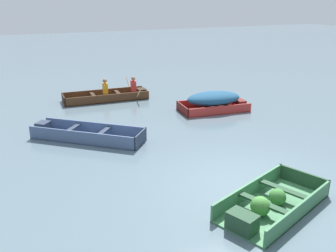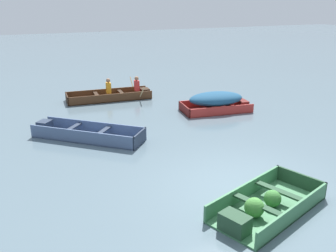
# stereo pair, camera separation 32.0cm
# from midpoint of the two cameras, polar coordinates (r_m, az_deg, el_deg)

# --- Properties ---
(ground_plane) EXTENTS (80.00, 80.00, 0.00)m
(ground_plane) POSITION_cam_midpoint_polar(r_m,az_deg,el_deg) (9.01, 11.03, -8.96)
(ground_plane) COLOR slate
(dinghy_green_foreground) EXTENTS (2.92, 2.11, 0.44)m
(dinghy_green_foreground) POSITION_cam_midpoint_polar(r_m,az_deg,el_deg) (8.06, 14.08, -11.54)
(dinghy_green_foreground) COLOR #387047
(dinghy_green_foreground) RESTS_ON ground
(skiff_red_near_moored) EXTENTS (2.69, 1.46, 0.74)m
(skiff_red_near_moored) POSITION_cam_midpoint_polar(r_m,az_deg,el_deg) (14.45, 6.42, 3.93)
(skiff_red_near_moored) COLOR #AD2D28
(skiff_red_near_moored) RESTS_ON ground
(skiff_slate_blue_mid_moored) EXTENTS (3.28, 2.98, 0.41)m
(skiff_slate_blue_mid_moored) POSITION_cam_midpoint_polar(r_m,az_deg,el_deg) (11.88, -13.49, -1.27)
(skiff_slate_blue_mid_moored) COLOR #475B7F
(skiff_slate_blue_mid_moored) RESTS_ON ground
(rowboat_dark_varnish_with_crew) EXTENTS (3.57, 2.29, 0.91)m
(rowboat_dark_varnish_with_crew) POSITION_cam_midpoint_polar(r_m,az_deg,el_deg) (16.20, -9.28, 4.65)
(rowboat_dark_varnish_with_crew) COLOR #4C2D19
(rowboat_dark_varnish_with_crew) RESTS_ON ground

